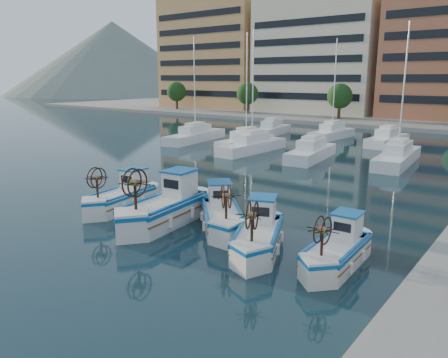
# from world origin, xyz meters

# --- Properties ---
(ground) EXTENTS (300.00, 300.00, 0.00)m
(ground) POSITION_xyz_m (0.00, 0.00, 0.00)
(ground) COLOR #172E3D
(ground) RESTS_ON ground
(hill_west) EXTENTS (180.00, 180.00, 60.00)m
(hill_west) POSITION_xyz_m (-140.00, 110.00, 0.00)
(hill_west) COLOR slate
(hill_west) RESTS_ON ground
(yacht_marina) EXTENTS (38.43, 22.90, 11.50)m
(yacht_marina) POSITION_xyz_m (-3.64, 27.85, 0.53)
(yacht_marina) COLOR white
(yacht_marina) RESTS_ON ground
(fishing_boat_a) EXTENTS (2.31, 4.40, 2.68)m
(fishing_boat_a) POSITION_xyz_m (-4.16, 0.77, 0.74)
(fishing_boat_a) COLOR silver
(fishing_boat_a) RESTS_ON ground
(fishing_boat_b) EXTENTS (2.65, 5.25, 3.20)m
(fishing_boat_b) POSITION_xyz_m (-0.47, 0.48, 0.88)
(fishing_boat_b) COLOR silver
(fishing_boat_b) RESTS_ON ground
(fishing_boat_c) EXTENTS (4.08, 4.13, 2.66)m
(fishing_boat_c) POSITION_xyz_m (2.21, 1.55, 0.73)
(fishing_boat_c) COLOR silver
(fishing_boat_c) RESTS_ON ground
(fishing_boat_d) EXTENTS (3.21, 4.38, 2.64)m
(fishing_boat_d) POSITION_xyz_m (5.13, 0.37, 0.73)
(fishing_boat_d) COLOR silver
(fishing_boat_d) RESTS_ON ground
(fishing_boat_e) EXTENTS (1.76, 3.96, 2.44)m
(fishing_boat_e) POSITION_xyz_m (8.42, 0.91, 0.67)
(fishing_boat_e) COLOR silver
(fishing_boat_e) RESTS_ON ground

